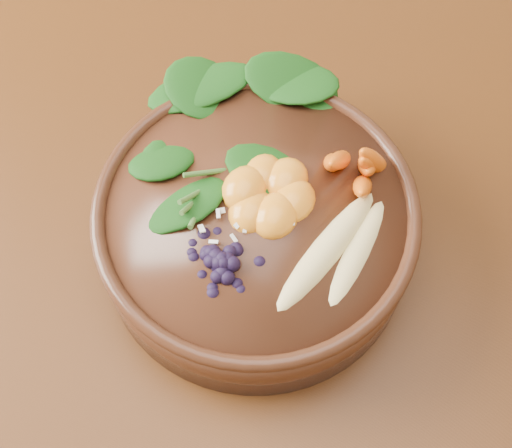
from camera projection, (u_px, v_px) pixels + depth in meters
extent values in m
plane|color=#381E0F|center=(204.00, 394.00, 1.31)|extent=(4.00, 4.00, 0.00)
cube|color=#4F290F|center=(154.00, 196.00, 0.66)|extent=(1.60, 0.90, 0.04)
cylinder|color=#412214|center=(256.00, 230.00, 0.59)|extent=(0.28, 0.28, 0.07)
ellipsoid|color=#E0CC84|center=(359.00, 246.00, 0.53)|extent=(0.03, 0.13, 0.02)
ellipsoid|color=#E0CC84|center=(328.00, 242.00, 0.53)|extent=(0.05, 0.14, 0.02)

